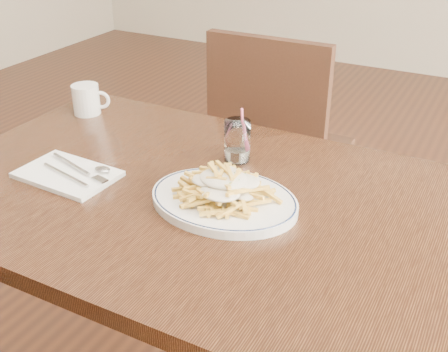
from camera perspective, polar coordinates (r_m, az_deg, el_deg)
The scene contains 8 objects.
table at distance 1.30m, azimuth -3.65°, elevation -4.30°, with size 1.20×0.80×0.75m.
chair_far at distance 2.04m, azimuth 5.31°, elevation 3.57°, with size 0.43×0.43×0.92m.
fries_plate at distance 1.20m, azimuth 0.00°, elevation -2.47°, with size 0.39×0.35×0.02m.
loaded_fries at distance 1.17m, azimuth 0.00°, elevation -0.72°, with size 0.23×0.19×0.06m.
napkin at distance 1.36m, azimuth -15.61°, elevation 0.17°, with size 0.23×0.15×0.01m, color white.
cutlery at distance 1.36m, azimuth -15.50°, elevation 0.61°, with size 0.21×0.11×0.01m.
water_glass at distance 1.37m, azimuth 1.36°, elevation 3.36°, with size 0.06×0.06×0.14m.
coffee_mug at distance 1.70m, azimuth -13.76°, elevation 7.56°, with size 0.11×0.08×0.09m.
Camera 1 is at (0.59, -0.93, 1.38)m, focal length 45.00 mm.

